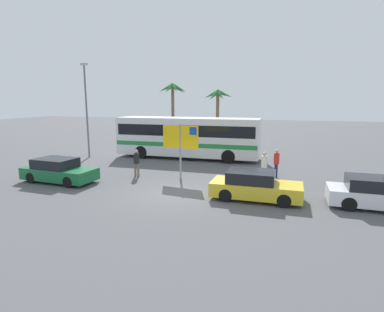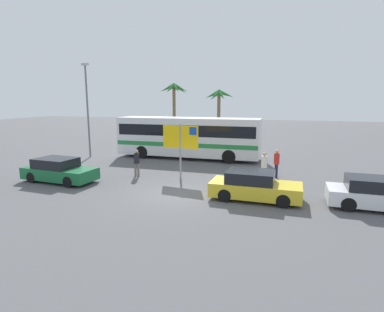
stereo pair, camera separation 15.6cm
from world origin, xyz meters
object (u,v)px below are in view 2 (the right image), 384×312
(bus_front_coach, at_px, (188,136))
(car_green, at_px, (59,170))
(ferry_sign, at_px, (181,139))
(pedestrian_crossing_lot, at_px, (137,161))
(car_yellow, at_px, (254,186))
(pedestrian_near_sign, at_px, (277,161))
(pedestrian_by_bus, at_px, (264,164))
(car_white, at_px, (378,194))

(bus_front_coach, distance_m, car_green, 10.19)
(ferry_sign, height_order, pedestrian_crossing_lot, ferry_sign)
(car_yellow, height_order, pedestrian_near_sign, pedestrian_near_sign)
(ferry_sign, height_order, car_yellow, ferry_sign)
(ferry_sign, distance_m, pedestrian_by_bus, 4.87)
(car_green, relative_size, car_white, 1.03)
(ferry_sign, xyz_separation_m, pedestrian_by_bus, (4.64, 0.62, -1.32))
(car_green, bearing_deg, pedestrian_near_sign, 25.15)
(car_yellow, bearing_deg, car_green, -179.00)
(pedestrian_crossing_lot, bearing_deg, pedestrian_near_sign, 93.58)
(car_yellow, xyz_separation_m, pedestrian_crossing_lot, (-7.19, 2.45, 0.32))
(bus_front_coach, xyz_separation_m, pedestrian_by_bus, (6.23, -5.71, -0.78))
(bus_front_coach, relative_size, car_white, 2.69)
(ferry_sign, relative_size, pedestrian_near_sign, 1.90)
(car_green, height_order, car_white, same)
(ferry_sign, bearing_deg, bus_front_coach, 111.30)
(car_green, relative_size, pedestrian_crossing_lot, 2.62)
(car_yellow, height_order, pedestrian_crossing_lot, pedestrian_crossing_lot)
(car_green, xyz_separation_m, pedestrian_crossing_lot, (3.61, 2.41, 0.32))
(pedestrian_near_sign, bearing_deg, car_white, -65.20)
(ferry_sign, xyz_separation_m, car_yellow, (4.44, -2.65, -1.69))
(pedestrian_near_sign, bearing_deg, pedestrian_crossing_lot, 174.22)
(car_green, height_order, pedestrian_near_sign, pedestrian_near_sign)
(pedestrian_crossing_lot, bearing_deg, ferry_sign, 83.17)
(ferry_sign, relative_size, car_green, 0.75)
(pedestrian_crossing_lot, xyz_separation_m, pedestrian_by_bus, (7.40, 0.81, 0.05))
(ferry_sign, relative_size, pedestrian_crossing_lot, 1.97)
(car_white, relative_size, pedestrian_by_bus, 2.42)
(car_green, distance_m, pedestrian_by_bus, 11.48)
(car_green, bearing_deg, ferry_sign, 26.36)
(ferry_sign, bearing_deg, pedestrian_crossing_lot, -168.82)
(bus_front_coach, xyz_separation_m, car_yellow, (6.03, -8.98, -1.15))
(bus_front_coach, height_order, car_white, bus_front_coach)
(pedestrian_by_bus, bearing_deg, car_white, -176.28)
(bus_front_coach, xyz_separation_m, car_white, (11.13, -8.73, -1.15))
(bus_front_coach, relative_size, pedestrian_near_sign, 6.61)
(pedestrian_by_bus, bearing_deg, pedestrian_near_sign, -81.22)
(car_white, distance_m, pedestrian_crossing_lot, 12.50)
(ferry_sign, bearing_deg, car_white, -6.96)
(pedestrian_crossing_lot, xyz_separation_m, pedestrian_near_sign, (8.03, 2.06, 0.03))
(car_yellow, height_order, car_white, same)
(pedestrian_by_bus, bearing_deg, car_yellow, 121.73)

